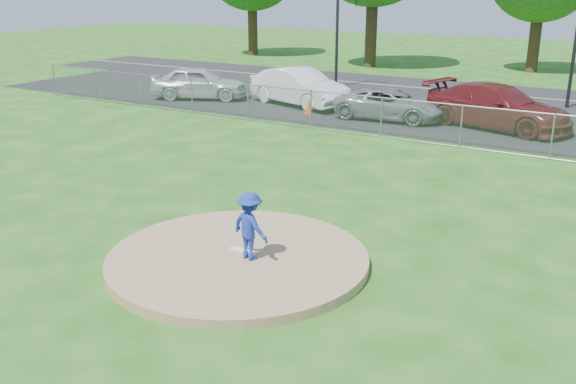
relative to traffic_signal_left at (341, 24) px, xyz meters
name	(u,v)px	position (x,y,z in m)	size (l,w,h in m)	color
ground	(412,156)	(8.76, -12.00, -3.36)	(120.00, 120.00, 0.00)	#1A4E11
pitchers_mound	(238,259)	(8.76, -22.00, -3.26)	(5.40, 5.40, 0.20)	#957451
pitching_rubber	(243,250)	(8.76, -21.80, -3.14)	(0.60, 0.15, 0.04)	white
chain_link_fence	(433,124)	(8.76, -10.00, -2.61)	(40.00, 0.06, 1.50)	gray
parking_lot	(468,122)	(8.76, -5.50, -3.36)	(50.00, 8.00, 0.01)	black
street	(510,96)	(8.76, 2.00, -3.36)	(60.00, 7.00, 0.01)	black
traffic_signal_left	(341,24)	(0.00, 0.00, 0.00)	(1.28, 0.20, 5.60)	black
pitcher	(250,226)	(9.09, -22.01, -2.46)	(0.91, 0.52, 1.41)	navy
traffic_cone	(309,106)	(2.24, -7.46, -3.03)	(0.33, 0.33, 0.64)	#FF470D
parked_car_silver	(199,83)	(-4.25, -6.96, -2.56)	(1.88, 4.67, 1.59)	silver
parked_car_white	(299,87)	(0.86, -5.92, -2.49)	(1.82, 5.22, 1.72)	white
parked_car_gray	(390,104)	(5.77, -6.77, -2.71)	(2.12, 4.61, 1.28)	gray
parked_car_darkred	(497,107)	(10.03, -6.11, -2.50)	(2.39, 5.88, 1.71)	maroon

